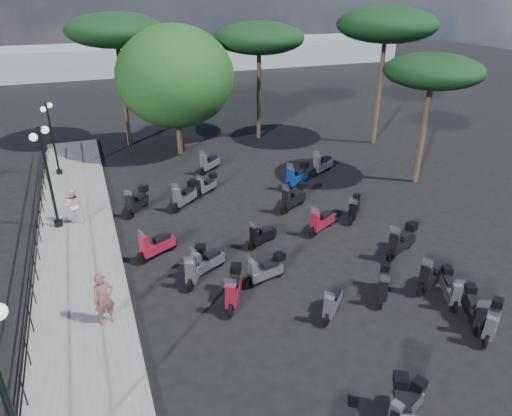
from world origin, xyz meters
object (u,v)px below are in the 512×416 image
object	(u,v)px
scooter_14	(332,304)
scooter_23	(322,165)
pedestrian_far	(73,205)
scooter_7	(402,416)
scooter_27	(401,242)
lamp_post_1	(47,172)
scooter_20	(450,289)
scooter_3	(156,246)
scooter_17	(207,185)
pine_2	(116,30)
scooter_12	(406,407)
scooter_5	(137,202)
scooter_26	(433,276)
scooter_28	(354,209)
woman	(104,299)
lamp_post_2	(52,134)
scooter_15	(265,270)
scooter_9	(207,263)
pine_1	(387,25)
scooter_11	(209,164)
scooter_22	(297,177)
scooter_2	(196,267)
broadleaf_tree	(175,77)
lamp_post_0	(8,404)
scooter_21	(321,222)
scooter_16	(294,198)
scooter_25	(492,322)
pine_3	(433,72)
scooter_13	(383,285)
scooter_4	(185,196)
pine_0	(259,38)

from	to	relation	value
scooter_14	scooter_23	bearing A→B (deg)	-71.69
pedestrian_far	scooter_14	distance (m)	11.59
scooter_7	scooter_27	distance (m)	7.95
lamp_post_1	scooter_20	xyz separation A→B (m)	(11.74, -9.63, -2.10)
scooter_20	scooter_3	bearing A→B (deg)	-9.77
scooter_17	pine_2	xyz separation A→B (m)	(-2.58, 9.12, 6.41)
scooter_12	pine_2	size ratio (longest dim) A/B	0.18
scooter_5	scooter_26	size ratio (longest dim) A/B	0.84
scooter_28	woman	bearing A→B (deg)	58.92
lamp_post_2	scooter_15	size ratio (longest dim) A/B	2.38
scooter_9	pine_1	world-z (taller)	pine_1
scooter_11	scooter_22	size ratio (longest dim) A/B	0.86
woman	scooter_3	distance (m)	3.92
scooter_2	scooter_22	xyz separation A→B (m)	(6.73, 6.13, 0.05)
scooter_28	broadleaf_tree	bearing A→B (deg)	-24.80
lamp_post_0	scooter_17	xyz separation A→B (m)	(7.02, 13.10, -2.19)
scooter_20	scooter_7	bearing A→B (deg)	63.79
scooter_9	scooter_21	xyz separation A→B (m)	(5.19, 1.28, 0.01)
scooter_2	scooter_28	size ratio (longest dim) A/B	1.20
scooter_21	scooter_23	size ratio (longest dim) A/B	0.93
scooter_16	scooter_17	size ratio (longest dim) A/B	1.30
scooter_21	broadleaf_tree	world-z (taller)	broadleaf_tree
scooter_5	scooter_25	xyz separation A→B (m)	(8.39, -11.78, -0.05)
scooter_28	pine_3	bearing A→B (deg)	-113.41
scooter_7	scooter_16	world-z (taller)	scooter_16
scooter_7	scooter_27	size ratio (longest dim) A/B	0.94
scooter_27	pine_2	size ratio (longest dim) A/B	0.22
scooter_13	scooter_21	size ratio (longest dim) A/B	0.85
pine_1	scooter_15	bearing A→B (deg)	-136.02
scooter_17	pine_3	distance (m)	11.93
lamp_post_1	scooter_16	bearing A→B (deg)	12.91
woman	pine_2	world-z (taller)	pine_2
lamp_post_2	woman	world-z (taller)	lamp_post_2
lamp_post_2	scooter_4	world-z (taller)	lamp_post_2
lamp_post_1	scooter_17	bearing A→B (deg)	33.67
scooter_5	scooter_3	bearing A→B (deg)	130.16
scooter_14	scooter_27	size ratio (longest dim) A/B	0.71
scooter_21	scooter_25	size ratio (longest dim) A/B	1.15
lamp_post_2	scooter_17	world-z (taller)	lamp_post_2
scooter_3	scooter_17	xyz separation A→B (m)	(3.27, 4.95, -0.04)
scooter_13	scooter_2	bearing A→B (deg)	7.91
scooter_4	scooter_26	distance (m)	11.07
scooter_25	pine_0	world-z (taller)	pine_0
scooter_20	lamp_post_1	bearing A→B (deg)	-13.42
scooter_2	scooter_16	world-z (taller)	scooter_16
scooter_11	pine_0	bearing A→B (deg)	-85.12
pine_0	scooter_14	bearing A→B (deg)	-104.24
scooter_7	scooter_17	world-z (taller)	scooter_7
scooter_13	scooter_15	xyz separation A→B (m)	(-3.24, 2.11, 0.02)
scooter_5	scooter_14	distance (m)	10.41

